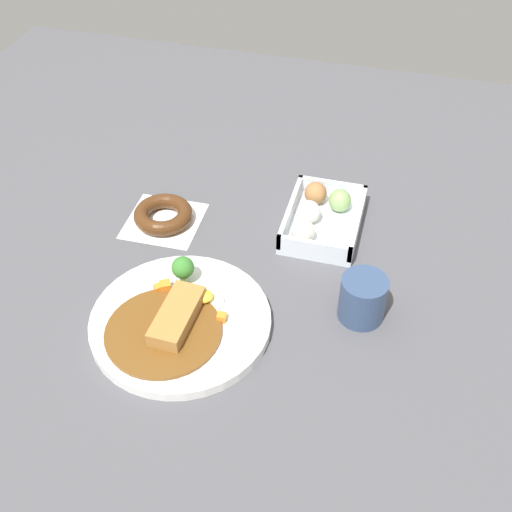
% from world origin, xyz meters
% --- Properties ---
extents(ground_plane, '(1.60, 1.60, 0.00)m').
position_xyz_m(ground_plane, '(0.00, 0.00, 0.00)').
color(ground_plane, '#4C4C51').
extents(curry_plate, '(0.29, 0.29, 0.07)m').
position_xyz_m(curry_plate, '(0.16, -0.01, 0.01)').
color(curry_plate, white).
rests_on(curry_plate, ground_plane).
extents(donut_box, '(0.19, 0.13, 0.05)m').
position_xyz_m(donut_box, '(-0.15, 0.16, 0.02)').
color(donut_box, silver).
rests_on(donut_box, ground_plane).
extents(chocolate_ring_donut, '(0.14, 0.14, 0.03)m').
position_xyz_m(chocolate_ring_donut, '(-0.08, -0.13, 0.01)').
color(chocolate_ring_donut, white).
rests_on(chocolate_ring_donut, ground_plane).
extents(coffee_mug, '(0.07, 0.07, 0.08)m').
position_xyz_m(coffee_mug, '(0.06, 0.27, 0.04)').
color(coffee_mug, '#33476B').
rests_on(coffee_mug, ground_plane).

